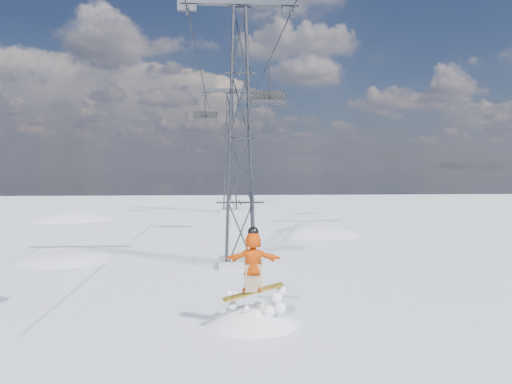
% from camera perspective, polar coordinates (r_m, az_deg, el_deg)
% --- Properties ---
extents(ground, '(120.00, 120.00, 0.00)m').
position_cam_1_polar(ground, '(14.03, -3.96, -14.93)').
color(ground, white).
rests_on(ground, ground).
extents(snow_terrain, '(39.00, 37.00, 22.00)m').
position_cam_1_polar(snow_terrain, '(37.58, -11.61, -18.78)').
color(snow_terrain, white).
rests_on(snow_terrain, ground).
extents(lift_tower_near, '(5.20, 1.80, 11.43)m').
position_cam_1_polar(lift_tower_near, '(21.39, -1.86, 6.08)').
color(lift_tower_near, '#999999').
rests_on(lift_tower_near, ground).
extents(lift_tower_far, '(5.20, 1.80, 11.43)m').
position_cam_1_polar(lift_tower_far, '(46.37, -2.99, 4.42)').
color(lift_tower_far, '#999999').
rests_on(lift_tower_far, ground).
extents(haul_cables, '(4.46, 51.00, 0.06)m').
position_cam_1_polar(haul_cables, '(33.50, -2.62, 14.24)').
color(haul_cables, black).
rests_on(haul_cables, ground).
extents(snowboarder_jump, '(4.40, 4.40, 6.65)m').
position_cam_1_polar(snowboarder_jump, '(14.76, -0.40, -20.79)').
color(snowboarder_jump, white).
rests_on(snowboarder_jump, ground).
extents(lift_chair_mid, '(2.22, 0.64, 2.75)m').
position_cam_1_polar(lift_chair_mid, '(31.80, 1.49, 10.83)').
color(lift_chair_mid, black).
rests_on(lift_chair_mid, ground).
extents(lift_chair_far, '(2.15, 0.62, 2.66)m').
position_cam_1_polar(lift_chair_far, '(44.26, -5.84, 8.69)').
color(lift_chair_far, black).
rests_on(lift_chair_far, ground).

